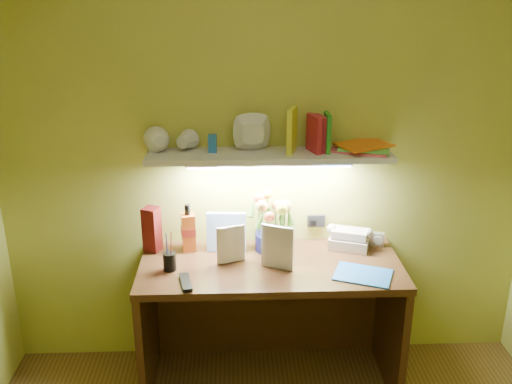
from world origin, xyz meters
TOP-DOWN VIEW (x-y plane):
  - desk at (0.00, 1.20)m, footprint 1.40×0.60m
  - flower_bouquet at (0.02, 1.38)m, footprint 0.26×0.26m
  - telephone at (0.46, 1.38)m, footprint 0.26×0.22m
  - desk_clock at (0.62, 1.40)m, footprint 0.08×0.06m
  - whisky_bottle at (-0.45, 1.38)m, footprint 0.09×0.09m
  - whisky_box at (-0.65, 1.39)m, footprint 0.11×0.11m
  - pen_cup at (-0.53, 1.15)m, footprint 0.08×0.08m
  - art_card at (-0.24, 1.38)m, footprint 0.22×0.06m
  - tv_remote at (-0.44, 1.00)m, footprint 0.08×0.18m
  - blue_folder at (0.46, 1.05)m, footprint 0.34×0.30m
  - desk_book_a at (-0.29, 1.20)m, footprint 0.16×0.06m
  - desk_book_b at (-0.05, 1.19)m, footprint 0.17×0.09m
  - wall_shelf at (-0.01, 1.38)m, footprint 1.33×0.32m

SIDE VIEW (x-z plane):
  - desk at x=0.00m, z-range 0.00..0.75m
  - blue_folder at x=0.46m, z-range 0.75..0.76m
  - tv_remote at x=-0.44m, z-range 0.75..0.77m
  - desk_clock at x=0.62m, z-range 0.75..0.83m
  - telephone at x=0.46m, z-range 0.75..0.88m
  - pen_cup at x=-0.53m, z-range 0.75..0.91m
  - desk_book_a at x=-0.29m, z-range 0.75..0.96m
  - art_card at x=-0.24m, z-range 0.75..0.97m
  - desk_book_b at x=-0.05m, z-range 0.75..0.99m
  - whisky_box at x=-0.65m, z-range 0.75..1.00m
  - whisky_bottle at x=-0.45m, z-range 0.75..1.02m
  - flower_bouquet at x=0.02m, z-range 0.75..1.10m
  - wall_shelf at x=-0.01m, z-range 1.20..1.47m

